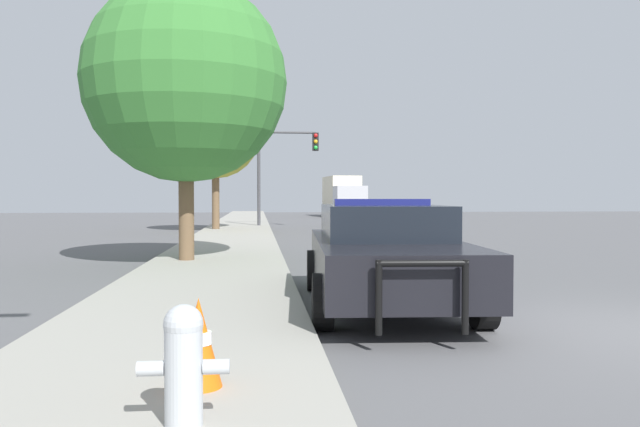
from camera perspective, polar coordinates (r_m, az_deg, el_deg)
name	(u,v)px	position (r m, az deg, el deg)	size (l,w,h in m)	color
ground_plane	(626,332)	(8.07, 26.22, -9.69)	(110.00, 110.00, 0.00)	#565659
sidewalk_left	(174,336)	(6.93, -13.23, -10.87)	(3.00, 110.00, 0.13)	#99968C
police_car	(384,252)	(8.90, 5.85, -3.54)	(2.35, 5.26, 1.52)	black
fire_hydrant	(184,361)	(4.06, -12.36, -13.04)	(0.57, 0.25, 0.76)	#B7BCC1
traffic_light	(283,158)	(31.09, -3.36, 5.09)	(3.05, 0.35, 4.76)	#424247
car_background_oncoming	(375,214)	(32.74, 5.04, -0.01)	(2.32, 4.30, 1.21)	#B7B7BC
box_truck	(343,195)	(47.88, 2.13, 1.70)	(2.75, 6.73, 3.12)	#B7B7BC
tree_sidewalk_mid	(215,134)	(27.95, -9.54, 7.15)	(3.90, 3.90, 6.12)	brown
tree_sidewalk_near	(186,82)	(14.53, -12.19, 11.71)	(4.53, 4.53, 6.26)	brown
traffic_cone	(199,342)	(4.83, -11.04, -11.48)	(0.35, 0.35, 0.67)	orange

